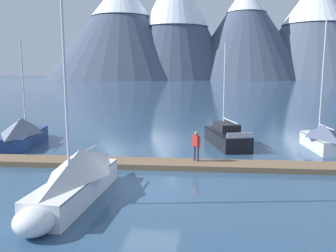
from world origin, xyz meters
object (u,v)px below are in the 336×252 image
at_px(sailboat_second_berth, 75,177).
at_px(person_on_dock, 196,144).
at_px(sailboat_nearest_berth, 24,132).
at_px(sailboat_mid_dock_starboard, 321,137).
at_px(sailboat_mid_dock_port, 224,135).

distance_m(sailboat_second_berth, person_on_dock, 7.55).
distance_m(sailboat_nearest_berth, sailboat_mid_dock_starboard, 20.99).
distance_m(sailboat_mid_dock_port, sailboat_mid_dock_starboard, 6.59).
bearing_deg(sailboat_second_berth, sailboat_mid_dock_port, 62.00).
relative_size(sailboat_mid_dock_starboard, person_on_dock, 5.13).
xyz_separation_m(sailboat_nearest_berth, sailboat_second_berth, (7.96, -10.10, 0.02)).
bearing_deg(sailboat_mid_dock_port, sailboat_mid_dock_starboard, -7.29).
bearing_deg(sailboat_mid_dock_starboard, sailboat_nearest_berth, -176.68).
height_order(sailboat_nearest_berth, sailboat_mid_dock_port, sailboat_nearest_berth).
relative_size(sailboat_nearest_berth, sailboat_mid_dock_starboard, 0.87).
bearing_deg(sailboat_mid_dock_starboard, sailboat_mid_dock_port, 172.71).
relative_size(sailboat_second_berth, person_on_dock, 5.55).
distance_m(sailboat_second_berth, sailboat_mid_dock_port, 13.76).
bearing_deg(sailboat_mid_dock_port, sailboat_second_berth, -118.00).
bearing_deg(sailboat_mid_dock_starboard, sailboat_second_berth, -138.95).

